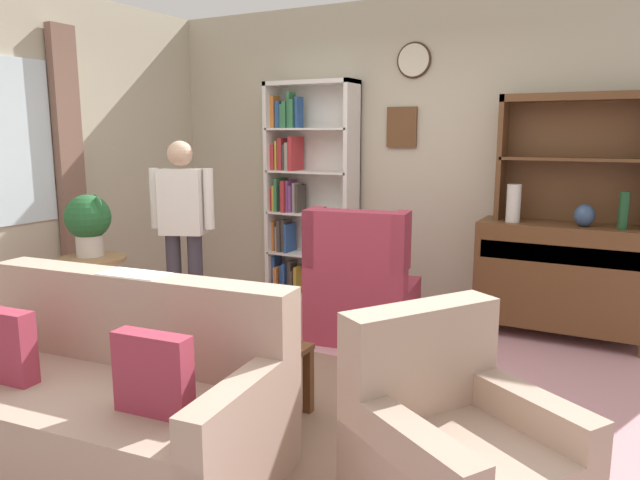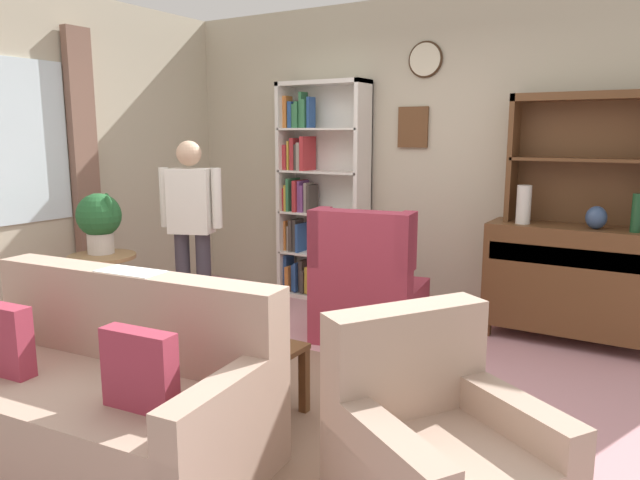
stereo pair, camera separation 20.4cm
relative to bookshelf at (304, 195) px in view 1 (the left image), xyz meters
The scene contains 18 objects.
ground_plane 2.42m from the bookshelf, 62.71° to the right, with size 5.40×4.60×0.02m, color #C68C93.
wall_back 1.09m from the bookshelf, 10.56° to the left, with size 5.00×0.09×2.80m.
wall_left 2.51m from the bookshelf, 127.67° to the right, with size 0.16×4.20×2.80m.
area_rug 2.74m from the bookshelf, 61.81° to the right, with size 2.25×1.88×0.01m, color #846651.
bookshelf is the anchor object (origin of this frame).
sideboard 2.45m from the bookshelf, ahead, with size 1.30×0.45×0.92m.
sideboard_hutch 2.45m from the bookshelf, ahead, with size 1.10×0.26×1.00m.
vase_tall 2.01m from the bookshelf, ahead, with size 0.11×0.11×0.30m, color beige.
vase_round 2.52m from the bookshelf, ahead, with size 0.15×0.15×0.17m, color #33476B.
bottle_wine 2.79m from the bookshelf, ahead, with size 0.07×0.07×0.28m, color #194223.
couch_floral 3.23m from the bookshelf, 78.76° to the right, with size 1.87×1.02×0.90m.
armchair_floral 3.64m from the bookshelf, 50.27° to the right, with size 1.06×1.05×0.88m.
wingback_chair 1.45m from the bookshelf, 39.99° to the right, with size 0.89×0.91×1.05m.
plant_stand 2.15m from the bookshelf, 113.70° to the right, with size 0.52×0.52×0.67m.
potted_plant_large 2.04m from the bookshelf, 115.63° to the right, with size 0.35×0.35×0.48m.
person_reading 1.43m from the bookshelf, 103.52° to the right, with size 0.51×0.31×1.56m.
coffee_table 2.63m from the bookshelf, 69.73° to the right, with size 0.80×0.50×0.42m.
book_stack 2.48m from the bookshelf, 71.76° to the right, with size 0.21×0.15×0.09m.
Camera 1 is at (1.83, -3.06, 1.62)m, focal length 33.21 mm.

